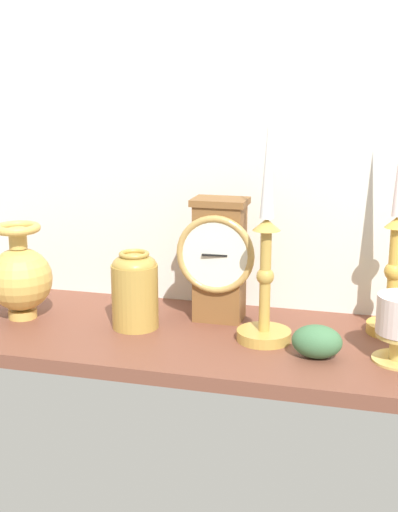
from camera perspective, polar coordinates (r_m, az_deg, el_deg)
ground_plane at (r=124.45cm, az=-1.97°, el=-6.67°), size 100.00×36.00×2.40cm
back_wall at (r=134.49cm, az=0.23°, el=9.68°), size 120.00×2.00×65.00cm
mantel_clock at (r=125.86cm, az=1.64°, el=-0.19°), size 14.28×8.12×22.73cm
candlestick_tall_left at (r=116.16cm, az=5.49°, el=-1.13°), size 9.35×9.35×38.48cm
candlestick_tall_center at (r=123.48cm, az=15.83°, el=0.03°), size 8.31×8.31×41.52cm
brass_vase_bulbous at (r=132.40cm, az=-14.49°, el=-1.61°), size 11.77×11.77×17.91cm
brass_vase_jar at (r=123.96cm, az=-5.31°, el=-2.65°), size 8.35×8.35×13.99cm
ivy_sprig at (r=113.04cm, az=9.67°, el=-6.95°), size 8.10×5.67×5.45cm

